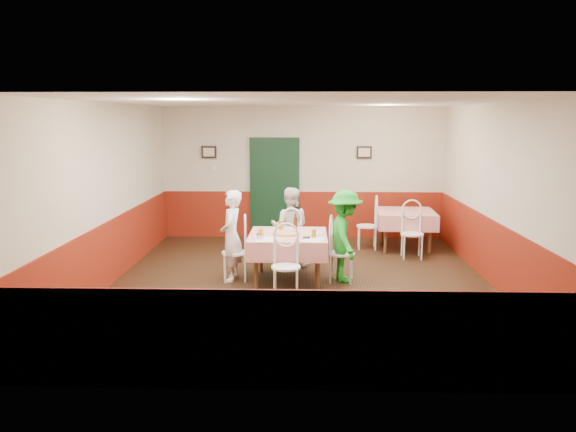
{
  "coord_description": "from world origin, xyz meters",
  "views": [
    {
      "loc": [
        0.05,
        -8.5,
        2.58
      ],
      "look_at": [
        -0.21,
        0.18,
        1.05
      ],
      "focal_mm": 35.0,
      "sensor_mm": 36.0,
      "label": 1
    }
  ],
  "objects_px": {
    "chair_near": "(286,267)",
    "glass_b": "(314,233)",
    "main_table": "(288,258)",
    "diner_left": "(231,236)",
    "chair_left": "(235,253)",
    "wallet": "(307,237)",
    "chair_second_a": "(367,226)",
    "second_table": "(405,230)",
    "chair_second_b": "(412,234)",
    "chair_far": "(290,241)",
    "diner_far": "(290,227)",
    "chair_right": "(342,254)",
    "pizza": "(286,234)",
    "glass_a": "(261,233)",
    "diner_right": "(345,236)",
    "glass_c": "(281,225)",
    "beer_bottle": "(295,222)"
  },
  "relations": [
    {
      "from": "main_table",
      "to": "chair_near",
      "type": "distance_m",
      "value": 0.85
    },
    {
      "from": "chair_right",
      "to": "chair_far",
      "type": "relative_size",
      "value": 1.0
    },
    {
      "from": "chair_right",
      "to": "chair_second_b",
      "type": "relative_size",
      "value": 1.0
    },
    {
      "from": "chair_second_b",
      "to": "diner_left",
      "type": "relative_size",
      "value": 0.62
    },
    {
      "from": "glass_a",
      "to": "wallet",
      "type": "xyz_separation_m",
      "value": [
        0.7,
        -0.02,
        -0.06
      ]
    },
    {
      "from": "main_table",
      "to": "chair_second_a",
      "type": "distance_m",
      "value": 2.74
    },
    {
      "from": "main_table",
      "to": "diner_far",
      "type": "relative_size",
      "value": 0.88
    },
    {
      "from": "chair_left",
      "to": "pizza",
      "type": "height_order",
      "value": "chair_left"
    },
    {
      "from": "chair_near",
      "to": "chair_left",
      "type": "bearing_deg",
      "value": 133.65
    },
    {
      "from": "glass_a",
      "to": "wallet",
      "type": "height_order",
      "value": "glass_a"
    },
    {
      "from": "chair_right",
      "to": "pizza",
      "type": "bearing_deg",
      "value": 100.47
    },
    {
      "from": "chair_left",
      "to": "main_table",
      "type": "bearing_deg",
      "value": 83.65
    },
    {
      "from": "diner_left",
      "to": "diner_right",
      "type": "xyz_separation_m",
      "value": [
        1.8,
        -0.01,
        0.01
      ]
    },
    {
      "from": "wallet",
      "to": "diner_far",
      "type": "relative_size",
      "value": 0.08
    },
    {
      "from": "chair_near",
      "to": "glass_a",
      "type": "height_order",
      "value": "chair_near"
    },
    {
      "from": "chair_right",
      "to": "diner_right",
      "type": "height_order",
      "value": "diner_right"
    },
    {
      "from": "main_table",
      "to": "glass_c",
      "type": "xyz_separation_m",
      "value": [
        -0.12,
        0.38,
        0.46
      ]
    },
    {
      "from": "glass_c",
      "to": "diner_left",
      "type": "height_order",
      "value": "diner_left"
    },
    {
      "from": "chair_second_a",
      "to": "second_table",
      "type": "bearing_deg",
      "value": 92.7
    },
    {
      "from": "main_table",
      "to": "chair_left",
      "type": "bearing_deg",
      "value": 179.69
    },
    {
      "from": "glass_b",
      "to": "chair_second_b",
      "type": "bearing_deg",
      "value": 43.97
    },
    {
      "from": "chair_far",
      "to": "chair_second_a",
      "type": "relative_size",
      "value": 1.0
    },
    {
      "from": "chair_second_a",
      "to": "chair_right",
      "type": "bearing_deg",
      "value": -13.24
    },
    {
      "from": "chair_left",
      "to": "wallet",
      "type": "xyz_separation_m",
      "value": [
        1.14,
        -0.31,
        0.32
      ]
    },
    {
      "from": "chair_left",
      "to": "beer_bottle",
      "type": "relative_size",
      "value": 3.86
    },
    {
      "from": "chair_far",
      "to": "diner_far",
      "type": "distance_m",
      "value": 0.25
    },
    {
      "from": "chair_second_b",
      "to": "glass_c",
      "type": "xyz_separation_m",
      "value": [
        -2.38,
        -1.15,
        0.38
      ]
    },
    {
      "from": "chair_second_b",
      "to": "diner_right",
      "type": "distance_m",
      "value": 2.07
    },
    {
      "from": "chair_right",
      "to": "diner_right",
      "type": "relative_size",
      "value": 0.61
    },
    {
      "from": "chair_near",
      "to": "glass_a",
      "type": "relative_size",
      "value": 6.78
    },
    {
      "from": "main_table",
      "to": "diner_far",
      "type": "distance_m",
      "value": 0.96
    },
    {
      "from": "diner_right",
      "to": "glass_a",
      "type": "bearing_deg",
      "value": 96.72
    },
    {
      "from": "main_table",
      "to": "chair_second_b",
      "type": "bearing_deg",
      "value": 34.28
    },
    {
      "from": "chair_near",
      "to": "glass_b",
      "type": "distance_m",
      "value": 0.82
    },
    {
      "from": "diner_left",
      "to": "glass_b",
      "type": "bearing_deg",
      "value": 82.71
    },
    {
      "from": "chair_far",
      "to": "chair_second_b",
      "type": "bearing_deg",
      "value": -174.09
    },
    {
      "from": "chair_far",
      "to": "chair_second_b",
      "type": "relative_size",
      "value": 1.0
    },
    {
      "from": "chair_near",
      "to": "diner_right",
      "type": "xyz_separation_m",
      "value": [
        0.9,
        0.85,
        0.28
      ]
    },
    {
      "from": "chair_near",
      "to": "diner_right",
      "type": "height_order",
      "value": "diner_right"
    },
    {
      "from": "second_table",
      "to": "chair_near",
      "type": "xyz_separation_m",
      "value": [
        -2.26,
        -3.14,
        0.08
      ]
    },
    {
      "from": "main_table",
      "to": "diner_left",
      "type": "relative_size",
      "value": 0.84
    },
    {
      "from": "chair_right",
      "to": "diner_left",
      "type": "bearing_deg",
      "value": 98.46
    },
    {
      "from": "pizza",
      "to": "diner_left",
      "type": "xyz_separation_m",
      "value": [
        -0.88,
        0.04,
        -0.05
      ]
    },
    {
      "from": "chair_second_a",
      "to": "diner_far",
      "type": "bearing_deg",
      "value": -44.54
    },
    {
      "from": "glass_a",
      "to": "glass_c",
      "type": "height_order",
      "value": "glass_c"
    },
    {
      "from": "chair_left",
      "to": "chair_far",
      "type": "xyz_separation_m",
      "value": [
        0.85,
        0.85,
        0.0
      ]
    },
    {
      "from": "beer_bottle",
      "to": "diner_right",
      "type": "distance_m",
      "value": 0.9
    },
    {
      "from": "second_table",
      "to": "wallet",
      "type": "height_order",
      "value": "wallet"
    },
    {
      "from": "wallet",
      "to": "diner_left",
      "type": "relative_size",
      "value": 0.08
    },
    {
      "from": "chair_left",
      "to": "diner_left",
      "type": "bearing_deg",
      "value": -96.35
    }
  ]
}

